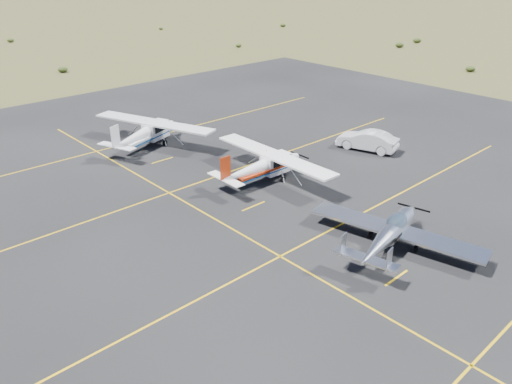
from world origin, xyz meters
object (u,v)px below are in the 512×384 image
sedan (367,140)px  aircraft_cessna (263,166)px  aircraft_plain (146,133)px  aircraft_low_wing (391,232)px

sedan → aircraft_cessna: bearing=-23.3°
aircraft_cessna → sedan: 11.09m
aircraft_cessna → aircraft_plain: size_ratio=0.96×
aircraft_plain → aircraft_low_wing: bearing=-106.6°
aircraft_cessna → aircraft_plain: 12.27m
aircraft_plain → sedan: bearing=-64.5°
aircraft_plain → sedan: size_ratio=2.27×
aircraft_low_wing → sedan: 15.92m
aircraft_low_wing → aircraft_cessna: bearing=72.5°
aircraft_low_wing → sedan: (12.06, 10.39, -0.21)m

